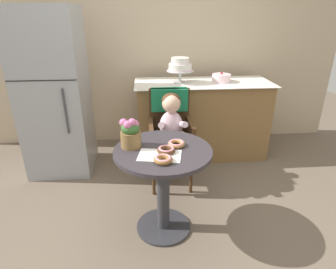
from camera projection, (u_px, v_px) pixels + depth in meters
The scene contains 14 objects.
ground_plane at pixel (163, 227), 2.33m from camera, with size 8.00×8.00×0.00m, color #6B5B4C.
back_wall at pixel (152, 37), 3.48m from camera, with size 4.80×0.10×2.70m, color #C1AD8E.
cafe_table at pixel (163, 174), 2.13m from camera, with size 0.72×0.72×0.72m.
wicker_chair at pixel (170, 122), 2.77m from camera, with size 0.42×0.45×0.95m.
seated_child at pixel (172, 124), 2.61m from camera, with size 0.27×0.32×0.73m.
paper_napkin at pixel (160, 155), 1.95m from camera, with size 0.29×0.19×0.00m, color white.
donut_front at pixel (176, 143), 2.09m from camera, with size 0.13×0.13×0.03m.
donut_mid at pixel (163, 159), 1.86m from camera, with size 0.13×0.13×0.04m.
donut_side at pixel (166, 150), 1.99m from camera, with size 0.13×0.13×0.04m.
flower_vase at pixel (131, 132), 2.04m from camera, with size 0.15×0.15×0.23m.
display_counter at pixel (201, 119), 3.38m from camera, with size 1.56×0.62×0.90m.
tiered_cake_stand at pixel (180, 66), 3.11m from camera, with size 0.30×0.30×0.28m.
round_layer_cake at pixel (221, 78), 3.21m from camera, with size 0.21×0.21×0.11m.
refrigerator at pixel (55, 94), 2.92m from camera, with size 0.64×0.63×1.70m.
Camera 1 is at (-0.12, -1.83, 1.64)m, focal length 30.17 mm.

